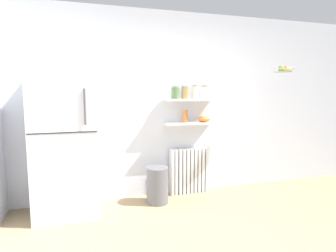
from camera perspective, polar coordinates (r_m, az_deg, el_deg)
The scene contains 14 objects.
ground_plane at distance 3.10m, azimuth 10.47°, elevation -22.04°, with size 7.04×7.04×0.00m, color #9E8460.
back_wall at distance 4.15m, azimuth 0.98°, elevation 4.26°, with size 7.04×0.10×2.60m, color silver.
refrigerator at distance 3.64m, azimuth -19.86°, elevation -3.32°, with size 0.74×0.66×1.75m.
radiator at distance 4.26m, azimuth 4.22°, elevation -8.90°, with size 0.57×0.12×0.67m.
wall_shelf_lower at distance 4.09m, azimuth 4.46°, elevation 0.55°, with size 0.74×0.22×0.03m, color white.
wall_shelf_upper at distance 4.07m, azimuth 4.51°, elevation 5.22°, with size 0.74×0.22×0.03m, color white.
storage_jar_0 at distance 3.99m, azimuth 1.50°, elevation 6.66°, with size 0.11×0.11×0.18m.
storage_jar_1 at distance 4.04m, azimuth 3.53°, elevation 6.64°, with size 0.11×0.11×0.18m.
storage_jar_2 at distance 4.09m, azimuth 5.50°, elevation 6.74°, with size 0.09×0.09×0.20m.
storage_jar_3 at distance 4.15m, azimuth 7.42°, elevation 6.71°, with size 0.11×0.11×0.19m.
vase at distance 4.05m, azimuth 3.45°, elevation 1.96°, with size 0.07×0.07×0.18m, color #CC7033.
shelf_bowl at distance 4.17m, azimuth 7.22°, elevation 1.38°, with size 0.18×0.18×0.08m, color orange.
trash_bin at distance 3.91m, azimuth -2.11°, elevation -11.73°, with size 0.29×0.29×0.49m, color slate.
hanging_fruit_basket at distance 4.35m, azimuth 22.00°, elevation 10.44°, with size 0.31×0.31×0.10m.
Camera 1 is at (-1.28, -1.90, 1.50)m, focal length 30.52 mm.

